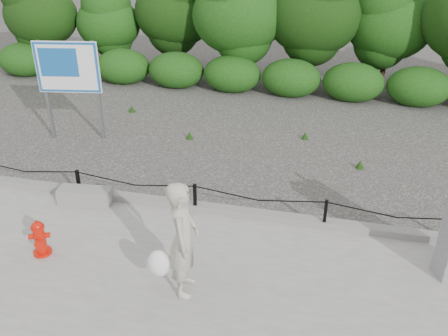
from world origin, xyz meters
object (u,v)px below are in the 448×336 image
Objects in this scene: pedestrian at (182,241)px; concrete_block at (85,196)px; fire_hydrant at (40,238)px; advertising_sign at (68,72)px.

pedestrian is 1.78× the size of concrete_block.
pedestrian reaches higher than fire_hydrant.
pedestrian is at bearing -29.41° from fire_hydrant.
advertising_sign reaches higher than pedestrian.
concrete_block is at bearing 44.64° from pedestrian.
advertising_sign is (-1.87, 3.06, 1.57)m from concrete_block.
fire_hydrant reaches higher than concrete_block.
concrete_block is (-2.70, 1.94, -0.75)m from pedestrian.
pedestrian is 3.41m from concrete_block.
fire_hydrant is 2.72m from pedestrian.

